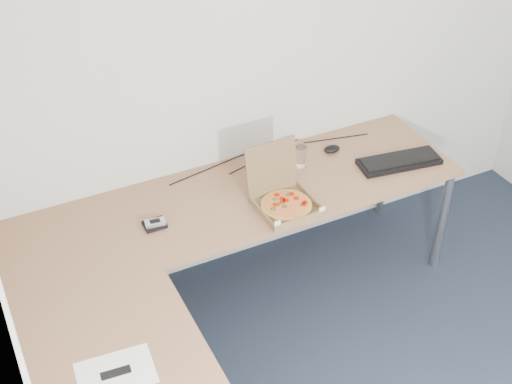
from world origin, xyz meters
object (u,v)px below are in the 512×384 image
drinking_glass (300,156)px  wallet (155,224)px  keyboard (399,162)px  pizza_box (285,201)px  desk (214,267)px

drinking_glass → wallet: drinking_glass is taller
keyboard → wallet: (-1.44, 0.09, -0.01)m
pizza_box → keyboard: bearing=3.6°
keyboard → drinking_glass: bearing=163.7°
pizza_box → wallet: (-0.66, 0.15, -0.03)m
pizza_box → wallet: size_ratio=3.15×
wallet → desk: bearing=-67.2°
pizza_box → drinking_glass: (0.26, 0.30, 0.03)m
desk → keyboard: 1.31m
drinking_glass → wallet: 0.94m
wallet → keyboard: bearing=-3.1°
keyboard → desk: bearing=-158.5°
pizza_box → keyboard: pizza_box is taller
drinking_glass → keyboard: drinking_glass is taller
wallet → drinking_glass: bearing=9.7°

